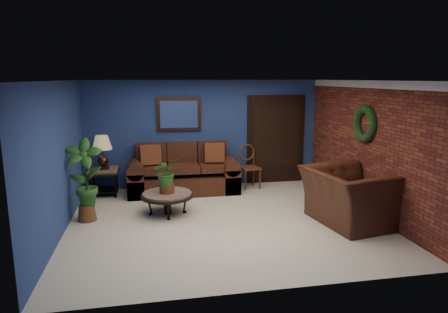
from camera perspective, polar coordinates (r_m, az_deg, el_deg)
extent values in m
plane|color=beige|center=(7.35, 0.06, -9.09)|extent=(5.50, 5.50, 0.00)
cube|color=navy|center=(9.45, -2.78, 3.28)|extent=(5.50, 0.04, 2.50)
cube|color=navy|center=(7.05, -22.47, -0.28)|extent=(0.04, 5.00, 2.50)
cube|color=brown|center=(7.99, 19.82, 1.18)|extent=(0.04, 5.00, 2.50)
cube|color=silver|center=(6.90, 0.07, 10.80)|extent=(5.50, 5.00, 0.02)
cube|color=white|center=(7.87, 20.20, 9.66)|extent=(0.03, 5.00, 0.14)
cube|color=#402314|center=(9.30, -6.46, 6.01)|extent=(1.02, 0.06, 0.77)
cube|color=black|center=(9.85, 7.40, 2.35)|extent=(1.44, 0.06, 2.18)
torus|color=black|center=(7.95, 19.48, 4.43)|extent=(0.16, 0.72, 0.72)
cube|color=#452113|center=(9.11, -5.80, -3.80)|extent=(2.44, 1.06, 0.40)
cube|color=#452113|center=(9.40, -6.05, -1.04)|extent=(2.09, 0.29, 1.00)
cube|color=#452113|center=(8.93, -10.26, -1.78)|extent=(0.67, 0.72, 0.16)
cube|color=#452113|center=(8.96, -5.81, -1.61)|extent=(0.67, 0.72, 0.16)
cube|color=#452113|center=(9.04, -1.41, -1.44)|extent=(0.67, 0.72, 0.16)
cube|color=#452113|center=(9.07, -12.41, -3.58)|extent=(0.36, 1.06, 0.56)
cube|color=#452113|center=(9.23, 0.67, -3.04)|extent=(0.36, 1.06, 0.56)
cube|color=brown|center=(8.91, -10.43, 0.20)|extent=(0.44, 0.13, 0.44)
cube|color=brown|center=(9.02, -1.37, 0.52)|extent=(0.44, 0.13, 0.44)
cylinder|color=#534E48|center=(7.63, -8.12, -5.32)|extent=(0.92, 0.92, 0.05)
cylinder|color=black|center=(7.64, -8.12, -5.57)|extent=(0.98, 0.98, 0.05)
cylinder|color=black|center=(7.69, -8.08, -6.82)|extent=(0.14, 0.14, 0.37)
cube|color=#534E48|center=(9.10, -16.84, -1.86)|extent=(0.61, 0.61, 0.05)
cube|color=black|center=(9.11, -16.82, -2.11)|extent=(0.65, 0.65, 0.04)
cube|color=black|center=(9.21, -16.68, -4.58)|extent=(0.55, 0.55, 0.03)
cylinder|color=black|center=(8.95, -18.54, -4.06)|extent=(0.03, 0.03, 0.57)
cylinder|color=black|center=(8.89, -15.25, -3.96)|extent=(0.03, 0.03, 0.57)
cylinder|color=black|center=(9.44, -18.14, -3.25)|extent=(0.03, 0.03, 0.57)
cylinder|color=black|center=(9.39, -15.02, -3.15)|extent=(0.03, 0.03, 0.57)
cylinder|color=#402314|center=(9.09, -16.86, -1.55)|extent=(0.26, 0.26, 0.05)
sphere|color=#402314|center=(9.06, -16.90, -0.76)|extent=(0.23, 0.23, 0.23)
cylinder|color=#402314|center=(9.02, -16.97, 0.43)|extent=(0.03, 0.03, 0.30)
cone|color=tan|center=(8.99, -17.05, 1.77)|extent=(0.43, 0.43, 0.30)
cube|color=brown|center=(9.35, 3.68, -1.63)|extent=(0.50, 0.50, 0.04)
torus|color=brown|center=(9.45, 3.23, 0.61)|extent=(0.41, 0.11, 0.41)
cylinder|color=brown|center=(9.17, 3.07, -3.48)|extent=(0.03, 0.03, 0.46)
cylinder|color=brown|center=(9.32, 5.16, -3.27)|extent=(0.03, 0.03, 0.46)
cylinder|color=brown|center=(9.50, 2.19, -2.95)|extent=(0.03, 0.03, 0.46)
cylinder|color=brown|center=(9.64, 4.22, -2.76)|extent=(0.03, 0.03, 0.46)
imported|color=#452113|center=(7.41, 17.51, -5.48)|extent=(1.53, 1.69, 0.97)
cylinder|color=#603018|center=(7.60, -8.15, -4.49)|extent=(0.28, 0.28, 0.18)
imported|color=#1B4D18|center=(7.52, -8.21, -2.17)|extent=(0.57, 0.52, 0.55)
cylinder|color=#603018|center=(8.47, 15.36, -6.03)|extent=(0.26, 0.26, 0.20)
imported|color=#1B4D18|center=(8.36, 15.51, -3.33)|extent=(0.42, 0.35, 0.72)
cylinder|color=brown|center=(7.71, -18.98, -7.56)|extent=(0.34, 0.34, 0.30)
imported|color=#1B4D18|center=(7.52, -19.33, -2.31)|extent=(0.68, 0.48, 1.25)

